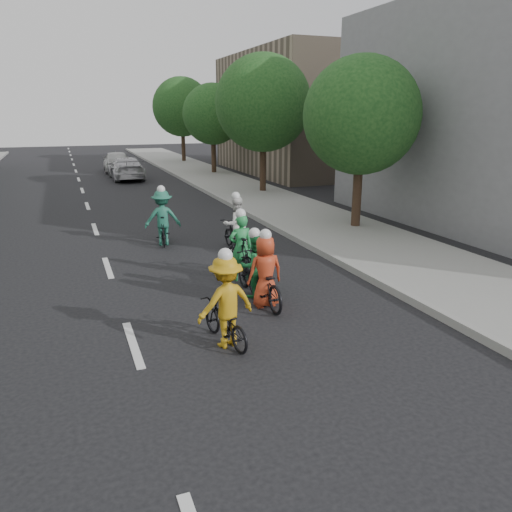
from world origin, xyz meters
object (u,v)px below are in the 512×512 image
cyclist_1 (236,230)px  follow_car_lead (126,168)px  cyclist_2 (254,270)px  follow_car_trail (117,161)px  cyclist_0 (264,279)px  cyclist_3 (226,309)px  cyclist_4 (163,222)px  cyclist_5 (240,254)px

cyclist_1 → follow_car_lead: bearing=-90.6°
cyclist_2 → follow_car_trail: cyclist_2 is taller
cyclist_0 → cyclist_3: 2.07m
follow_car_trail → cyclist_2: bearing=93.2°
cyclist_1 → follow_car_trail: bearing=-91.0°
cyclist_1 → cyclist_4: bearing=-42.1°
cyclist_5 → follow_car_trail: size_ratio=0.43×
cyclist_0 → follow_car_lead: 23.03m
cyclist_3 → cyclist_5: 3.73m
follow_car_lead → cyclist_2: bearing=90.0°
follow_car_lead → follow_car_trail: follow_car_trail is taller
cyclist_1 → cyclist_0: bearing=75.3°
follow_car_trail → follow_car_lead: bearing=94.1°
cyclist_4 → cyclist_5: bearing=113.3°
follow_car_lead → follow_car_trail: bearing=-88.9°
follow_car_trail → cyclist_1: bearing=95.4°
cyclist_4 → follow_car_trail: cyclist_4 is taller
cyclist_4 → follow_car_trail: size_ratio=0.43×
cyclist_5 → cyclist_1: bearing=-106.0°
cyclist_4 → cyclist_5: cyclist_4 is taller
cyclist_4 → follow_car_lead: cyclist_4 is taller
follow_car_lead → follow_car_trail: size_ratio=1.09×
cyclist_3 → follow_car_trail: 29.13m
cyclist_2 → cyclist_5: (0.10, 1.24, 0.04)m
follow_car_lead → follow_car_trail: (-0.10, 4.52, 0.06)m
cyclist_0 → cyclist_5: 1.87m
follow_car_lead → follow_car_trail: 4.53m
cyclist_1 → cyclist_3: 6.45m
cyclist_3 → cyclist_5: bearing=-124.7°
cyclist_4 → cyclist_3: bearing=95.4°
cyclist_1 → cyclist_3: size_ratio=0.99×
cyclist_0 → cyclist_2: 0.63m
cyclist_2 → cyclist_5: 1.24m
cyclist_1 → cyclist_2: size_ratio=1.04×
cyclist_3 → follow_car_lead: (1.27, 24.59, 0.00)m
cyclist_0 → cyclist_4: bearing=-80.2°
cyclist_1 → cyclist_2: bearing=73.5°
cyclist_2 → cyclist_5: bearing=-98.1°
cyclist_1 → follow_car_trail: size_ratio=0.41×
cyclist_2 → follow_car_trail: bearing=-92.9°
cyclist_0 → cyclist_2: cyclist_0 is taller
cyclist_2 → cyclist_3: (-1.37, -2.19, 0.07)m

